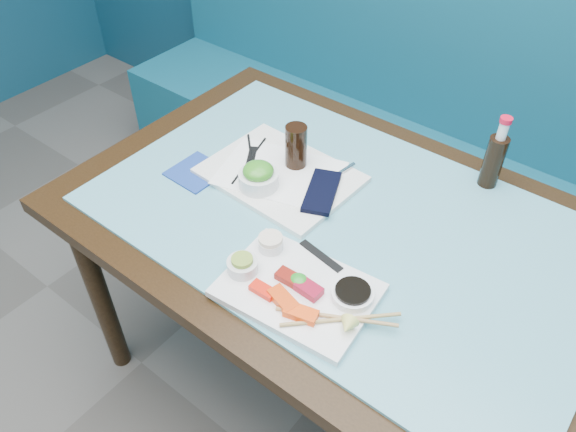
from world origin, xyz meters
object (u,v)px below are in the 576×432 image
Objects in this scene: booth_bench at (462,174)px; dining_table at (341,245)px; serving_tray at (280,175)px; blue_napkin at (197,172)px; sashimi_plate at (298,290)px; cola_bottle_body at (493,162)px; cola_glass at (296,146)px; seaweed_bowl at (259,180)px.

dining_table is (0.00, -0.84, 0.29)m from booth_bench.
booth_bench is 0.93m from serving_tray.
dining_table is 10.68× the size of blue_napkin.
sashimi_plate is 2.45× the size of blue_napkin.
booth_bench is at bearing 113.87° from cola_bottle_body.
cola_bottle_body reaches higher than sashimi_plate.
sashimi_plate is (0.05, -1.09, 0.39)m from booth_bench.
serving_tray is at bearing 128.84° from sashimi_plate.
cola_bottle_body is at bearing 38.23° from serving_tray.
cola_bottle_body reaches higher than cola_glass.
sashimi_plate is at bearing -105.41° from cola_bottle_body.
dining_table is 0.43m from blue_napkin.
cola_glass is (-0.21, -0.76, 0.46)m from booth_bench.
cola_glass reaches higher than seaweed_bowl.
sashimi_plate is at bearing -78.23° from dining_table.
cola_bottle_body is at bearing 31.16° from cola_glass.
sashimi_plate is 0.36m from seaweed_bowl.
blue_napkin is (-0.63, -0.44, -0.07)m from cola_bottle_body.
cola_glass is 0.84× the size of cola_bottle_body.
booth_bench is 21.05× the size of cola_bottle_body.
cola_bottle_body is at bearing 34.90° from blue_napkin.
blue_napkin is (-0.41, -0.10, 0.09)m from dining_table.
cola_bottle_body reaches higher than serving_tray.
sashimi_plate is 0.63m from cola_bottle_body.
dining_table is 3.63× the size of serving_tray.
seaweed_bowl is (-0.23, -0.89, 0.42)m from booth_bench.
seaweed_bowl is 0.60m from cola_bottle_body.
cola_glass is at bearing 122.79° from sashimi_plate.
seaweed_bowl reaches higher than sashimi_plate.
cola_glass is at bearing 158.63° from dining_table.
dining_table is at bearing -4.63° from serving_tray.
seaweed_bowl is at bearing 138.50° from sashimi_plate.
blue_napkin is (-0.20, -0.18, -0.07)m from cola_glass.
cola_glass is (0.01, 0.05, 0.07)m from serving_tray.
seaweed_bowl is at bearing -168.77° from dining_table.
seaweed_bowl is 0.79× the size of blue_napkin.
serving_tray is at bearing -144.43° from cola_bottle_body.
cola_bottle_body is at bearing 40.87° from seaweed_bowl.
cola_bottle_body reaches higher than dining_table.
booth_bench reaches higher than seaweed_bowl.
blue_napkin is (-0.18, -0.05, -0.03)m from seaweed_bowl.
seaweed_bowl is at bearing -98.75° from cola_glass.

